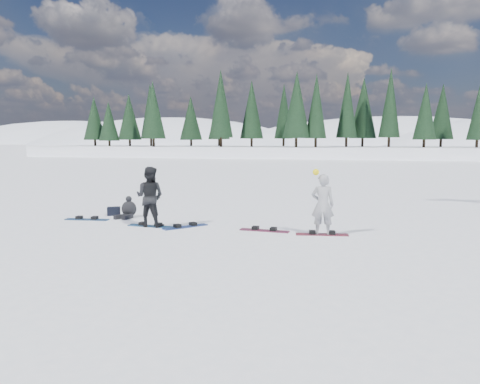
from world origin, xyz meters
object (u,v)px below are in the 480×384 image
at_px(snowboarder_woman, 323,204).
at_px(gear_bag, 114,211).
at_px(snowboard_loose_a, 185,227).
at_px(snowboard_loose_b, 264,231).
at_px(snowboard_loose_c, 87,219).
at_px(snowboarder_man, 150,197).
at_px(seated_rider, 128,209).

xyz_separation_m(snowboarder_woman, gear_bag, (-7.52, 1.82, -0.74)).
xyz_separation_m(gear_bag, snowboard_loose_a, (3.29, -1.59, -0.14)).
bearing_deg(snowboard_loose_a, gear_bag, 105.05).
relative_size(snowboard_loose_b, snowboard_loose_c, 1.00).
height_order(snowboarder_woman, snowboard_loose_c, snowboarder_woman).
bearing_deg(snowboarder_woman, snowboarder_man, -6.22).
height_order(snowboarder_woman, gear_bag, snowboarder_woman).
height_order(snowboard_loose_b, snowboard_loose_a, same).
height_order(snowboarder_man, snowboard_loose_b, snowboarder_man).
bearing_deg(seated_rider, snowboard_loose_c, -126.66).
bearing_deg(snowboard_loose_c, gear_bag, 62.74).
xyz_separation_m(snowboard_loose_b, snowboard_loose_a, (-2.52, 0.02, 0.00)).
bearing_deg(snowboard_loose_a, snowboarder_woman, -52.22).
height_order(gear_bag, snowboard_loose_b, gear_bag).
bearing_deg(snowboard_loose_c, snowboard_loose_b, -10.07).
distance_m(seated_rider, snowboard_loose_b, 5.29).
bearing_deg(snowboard_loose_a, seated_rider, 103.45).
bearing_deg(snowboarder_man, seated_rider, -42.53).
height_order(seated_rider, snowboard_loose_a, seated_rider).
relative_size(snowboarder_man, snowboard_loose_c, 1.26).
bearing_deg(snowboard_loose_b, snowboarder_man, -172.76).
relative_size(gear_bag, snowboard_loose_a, 0.30).
xyz_separation_m(snowboarder_woman, snowboard_loose_c, (-7.96, 0.74, -0.88)).
distance_m(snowboarder_woman, snowboarder_man, 5.36).
distance_m(snowboarder_man, snowboard_loose_b, 3.75).
distance_m(snowboard_loose_c, snowboard_loose_a, 3.76).
height_order(snowboard_loose_b, snowboard_loose_c, same).
xyz_separation_m(gear_bag, snowboard_loose_c, (-0.44, -1.07, -0.14)).
distance_m(gear_bag, snowboard_loose_b, 6.02).
height_order(seated_rider, gear_bag, seated_rider).
relative_size(snowboarder_man, seated_rider, 2.00).
xyz_separation_m(seated_rider, snowboard_loose_a, (2.59, -1.34, -0.27)).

